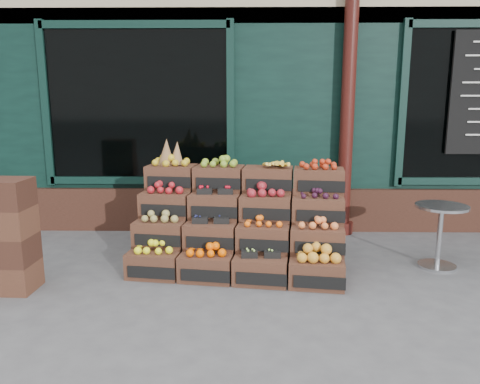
{
  "coord_description": "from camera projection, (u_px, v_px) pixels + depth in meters",
  "views": [
    {
      "loc": [
        -0.13,
        -4.23,
        1.85
      ],
      "look_at": [
        -0.2,
        0.7,
        0.85
      ],
      "focal_mm": 35.0,
      "sensor_mm": 36.0,
      "label": 1
    }
  ],
  "objects": [
    {
      "name": "shop_facade",
      "position": [
        254.0,
        68.0,
        9.04
      ],
      "size": [
        12.0,
        6.24,
        4.8
      ],
      "color": "black",
      "rests_on": "ground"
    },
    {
      "name": "ground",
      "position": [
        260.0,
        293.0,
        4.51
      ],
      "size": [
        60.0,
        60.0,
        0.0
      ],
      "primitive_type": "plane",
      "color": "#4D4D50",
      "rests_on": "ground"
    },
    {
      "name": "spare_crates",
      "position": [
        3.0,
        236.0,
        4.48
      ],
      "size": [
        0.57,
        0.4,
        1.1
      ],
      "rotation": [
        0.0,
        0.0,
        -0.04
      ],
      "color": "#4A2A1D",
      "rests_on": "ground"
    },
    {
      "name": "crate_display",
      "position": [
        240.0,
        228.0,
        5.17
      ],
      "size": [
        2.35,
        1.38,
        1.39
      ],
      "rotation": [
        0.0,
        0.0,
        -0.14
      ],
      "color": "#4A2A1D",
      "rests_on": "ground"
    },
    {
      "name": "shopkeeper",
      "position": [
        150.0,
        159.0,
        7.17
      ],
      "size": [
        0.76,
        0.61,
        1.83
      ],
      "primitive_type": "imported",
      "rotation": [
        0.0,
        0.0,
        3.42
      ],
      "color": "#13451A",
      "rests_on": "ground"
    },
    {
      "name": "bistro_table",
      "position": [
        440.0,
        229.0,
        5.11
      ],
      "size": [
        0.56,
        0.56,
        0.71
      ],
      "rotation": [
        0.0,
        0.0,
        0.28
      ],
      "color": "silver",
      "rests_on": "ground"
    }
  ]
}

